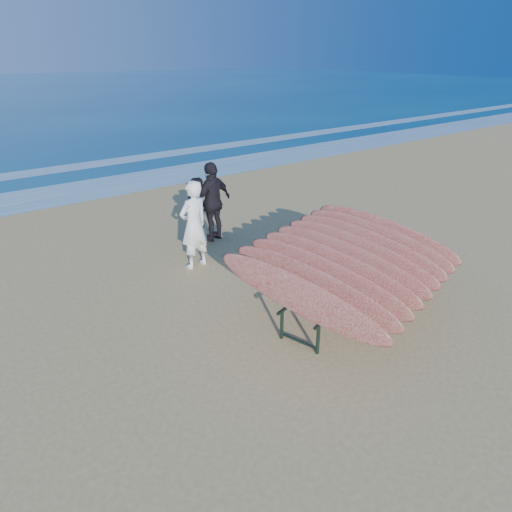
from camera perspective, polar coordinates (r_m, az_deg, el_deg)
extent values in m
plane|color=tan|center=(7.68, 3.69, -8.43)|extent=(120.00, 120.00, 0.00)
plane|color=white|center=(15.97, -20.83, 7.68)|extent=(160.00, 160.00, 0.00)
plane|color=white|center=(19.26, -24.16, 9.78)|extent=(160.00, 160.00, 0.00)
cylinder|color=#1B2C23|center=(6.91, 7.75, -10.28)|extent=(0.06, 0.06, 0.50)
cylinder|color=#1B2C23|center=(9.29, 17.07, -1.66)|extent=(0.06, 0.06, 0.50)
cylinder|color=#1B2C23|center=(7.19, 3.24, -8.56)|extent=(0.06, 0.06, 0.50)
cylinder|color=#1B2C23|center=(9.50, 13.46, -0.64)|extent=(0.06, 0.06, 0.50)
cylinder|color=#1B2C23|center=(7.93, 13.30, -3.78)|extent=(3.11, 0.86, 0.06)
cylinder|color=#1B2C23|center=(8.18, 9.20, -2.52)|extent=(3.11, 0.86, 0.06)
cylinder|color=#1B2C23|center=(7.14, 5.39, -10.54)|extent=(0.21, 0.64, 0.04)
cylinder|color=#1B2C23|center=(9.46, 15.13, -2.08)|extent=(0.21, 0.64, 0.04)
ellipsoid|color=maroon|center=(6.65, 5.34, -5.01)|extent=(0.84, 2.94, 1.04)
ellipsoid|color=maroon|center=(6.95, 7.07, -3.75)|extent=(0.84, 2.94, 1.04)
ellipsoid|color=maroon|center=(7.25, 8.66, -2.60)|extent=(0.84, 2.94, 1.04)
ellipsoid|color=maroon|center=(7.56, 10.11, -1.53)|extent=(0.84, 2.94, 1.04)
ellipsoid|color=maroon|center=(7.88, 11.45, -0.55)|extent=(0.84, 2.94, 1.04)
ellipsoid|color=maroon|center=(8.20, 12.68, 0.35)|extent=(0.84, 2.94, 1.04)
ellipsoid|color=maroon|center=(8.53, 13.82, 1.19)|extent=(0.84, 2.94, 1.04)
ellipsoid|color=maroon|center=(8.86, 14.88, 1.96)|extent=(0.84, 2.94, 1.04)
ellipsoid|color=maroon|center=(9.20, 15.85, 2.67)|extent=(0.84, 2.94, 1.04)
imported|color=white|center=(9.35, -7.77, 3.87)|extent=(0.73, 0.54, 1.84)
imported|color=black|center=(10.66, -7.04, 5.66)|extent=(0.76, 0.60, 1.55)
imported|color=black|center=(10.74, -5.41, 6.77)|extent=(1.17, 0.70, 1.86)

